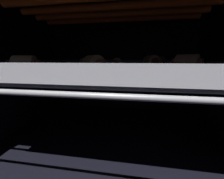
% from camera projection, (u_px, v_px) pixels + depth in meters
% --- Properties ---
extents(ground_plane, '(0.59, 0.52, 0.01)m').
position_uv_depth(ground_plane, '(112.00, 140.00, 0.40)').
color(ground_plane, black).
extents(oven_wall_back, '(0.59, 0.01, 0.35)m').
position_uv_depth(oven_wall_back, '(122.00, 68.00, 0.60)').
color(oven_wall_back, black).
rests_on(oven_wall_back, ground_plane).
extents(oven_wall_left, '(0.01, 0.50, 0.35)m').
position_uv_depth(oven_wall_left, '(10.00, 73.00, 0.40)').
color(oven_wall_left, black).
rests_on(oven_wall_left, ground_plane).
extents(heating_element, '(0.46, 0.24, 0.02)m').
position_uv_depth(heating_element, '(112.00, 6.00, 0.33)').
color(heating_element, '#F25919').
extents(oven_rack_mid, '(0.54, 0.49, 0.01)m').
position_uv_depth(oven_rack_mid, '(112.00, 73.00, 0.36)').
color(oven_rack_mid, slate).
extents(baking_tray_mid, '(0.45, 0.38, 0.03)m').
position_uv_depth(baking_tray_mid, '(112.00, 69.00, 0.36)').
color(baking_tray_mid, gray).
rests_on(baking_tray_mid, oven_rack_mid).
extents(pig_in_blanket_mid_0, '(0.06, 0.05, 0.03)m').
position_uv_depth(pig_in_blanket_mid_0, '(157.00, 61.00, 0.48)').
color(pig_in_blanket_mid_0, '#E6C278').
rests_on(pig_in_blanket_mid_0, baking_tray_mid).
extents(pig_in_blanket_mid_1, '(0.05, 0.06, 0.03)m').
position_uv_depth(pig_in_blanket_mid_1, '(93.00, 63.00, 0.27)').
color(pig_in_blanket_mid_1, tan).
rests_on(pig_in_blanket_mid_1, baking_tray_mid).
extents(pig_in_blanket_mid_2, '(0.05, 0.05, 0.03)m').
position_uv_depth(pig_in_blanket_mid_2, '(185.00, 62.00, 0.32)').
color(pig_in_blanket_mid_2, '#EAB977').
rests_on(pig_in_blanket_mid_2, baking_tray_mid).
extents(pig_in_blanket_mid_3, '(0.06, 0.04, 0.03)m').
position_uv_depth(pig_in_blanket_mid_3, '(25.00, 64.00, 0.25)').
color(pig_in_blanket_mid_3, '#E0C383').
rests_on(pig_in_blanket_mid_3, baking_tray_mid).
extents(pig_in_blanket_mid_4, '(0.05, 0.05, 0.03)m').
position_uv_depth(pig_in_blanket_mid_4, '(187.00, 62.00, 0.28)').
color(pig_in_blanket_mid_4, '#DFB381').
rests_on(pig_in_blanket_mid_4, baking_tray_mid).
extents(pig_in_blanket_mid_5, '(0.06, 0.03, 0.02)m').
position_uv_depth(pig_in_blanket_mid_5, '(86.00, 62.00, 0.47)').
color(pig_in_blanket_mid_5, '#DAC482').
rests_on(pig_in_blanket_mid_5, baking_tray_mid).
extents(pig_in_blanket_mid_6, '(0.03, 0.05, 0.03)m').
position_uv_depth(pig_in_blanket_mid_6, '(115.00, 62.00, 0.44)').
color(pig_in_blanket_mid_6, '#DAC470').
rests_on(pig_in_blanket_mid_6, baking_tray_mid).
extents(pig_in_blanket_mid_7, '(0.04, 0.05, 0.03)m').
position_uv_depth(pig_in_blanket_mid_7, '(151.00, 61.00, 0.40)').
color(pig_in_blanket_mid_7, '#ECC886').
rests_on(pig_in_blanket_mid_7, baking_tray_mid).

